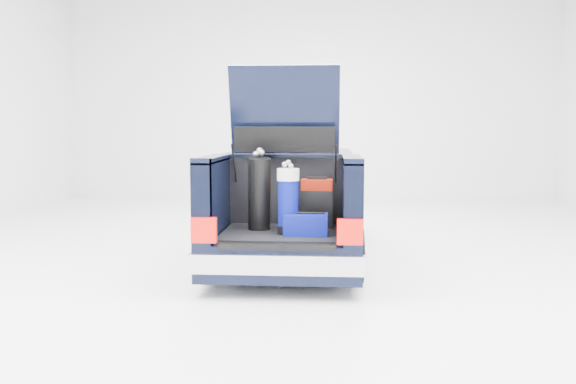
# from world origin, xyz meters

# --- Properties ---
(ground) EXTENTS (14.00, 14.00, 0.00)m
(ground) POSITION_xyz_m (0.00, 0.00, 0.00)
(ground) COLOR white
(ground) RESTS_ON ground
(car) EXTENTS (1.87, 4.65, 2.47)m
(car) POSITION_xyz_m (-0.00, 0.11, 0.67)
(car) COLOR black
(car) RESTS_ON ground
(red_suitcase) EXTENTS (0.37, 0.24, 0.59)m
(red_suitcase) POSITION_xyz_m (0.39, -1.20, 0.88)
(red_suitcase) COLOR maroon
(red_suitcase) RESTS_ON car
(black_golf_bag) EXTENTS (0.33, 0.41, 0.93)m
(black_golf_bag) POSITION_xyz_m (-0.26, -1.40, 1.02)
(black_golf_bag) COLOR black
(black_golf_bag) RESTS_ON car
(blue_golf_bag) EXTENTS (0.28, 0.28, 0.81)m
(blue_golf_bag) POSITION_xyz_m (0.08, -1.62, 0.97)
(blue_golf_bag) COLOR black
(blue_golf_bag) RESTS_ON car
(blue_duffel) EXTENTS (0.48, 0.31, 0.25)m
(blue_duffel) POSITION_xyz_m (0.28, -1.66, 0.71)
(blue_duffel) COLOR #040966
(blue_duffel) RESTS_ON car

